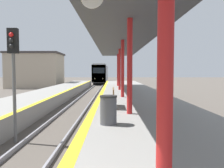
# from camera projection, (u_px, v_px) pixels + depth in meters

# --- Properties ---
(train) EXTENTS (2.72, 17.50, 4.21)m
(train) POSITION_uv_depth(u_px,v_px,m) (100.00, 74.00, 49.51)
(train) COLOR black
(train) RESTS_ON ground
(signal_near) EXTENTS (0.36, 0.31, 4.19)m
(signal_near) POSITION_uv_depth(u_px,v_px,m) (12.00, 63.00, 7.90)
(signal_near) COLOR #595959
(signal_near) RESTS_ON ground
(station_canopy) EXTENTS (4.01, 29.65, 4.07)m
(station_canopy) POSITION_uv_depth(u_px,v_px,m) (122.00, 39.00, 14.66)
(station_canopy) COLOR red
(station_canopy) RESTS_ON platform_right
(trash_bin) EXTENTS (0.57, 0.57, 0.95)m
(trash_bin) POSITION_uv_depth(u_px,v_px,m) (108.00, 110.00, 7.15)
(trash_bin) COLOR #4C4C51
(trash_bin) RESTS_ON platform_right
(bench) EXTENTS (0.44, 1.66, 0.92)m
(bench) POSITION_uv_depth(u_px,v_px,m) (110.00, 97.00, 10.58)
(bench) COLOR brown
(bench) RESTS_ON platform_right
(station_building) EXTENTS (8.45, 6.29, 5.73)m
(station_building) POSITION_uv_depth(u_px,v_px,m) (35.00, 70.00, 35.88)
(station_building) COLOR tan
(station_building) RESTS_ON ground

